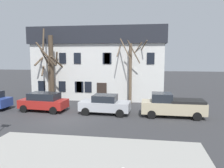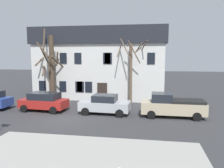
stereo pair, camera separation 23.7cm
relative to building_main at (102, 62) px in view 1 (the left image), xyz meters
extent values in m
plane|color=#38383A|center=(-0.72, -11.72, -4.22)|extent=(120.00, 120.00, 0.00)
cube|color=#A8A59E|center=(2.91, -19.15, -4.16)|extent=(11.95, 7.64, 0.12)
cube|color=white|center=(0.00, 0.00, -1.02)|extent=(15.11, 8.18, 6.40)
cube|color=#23262D|center=(0.00, 0.00, 3.13)|extent=(15.61, 8.68, 1.91)
cube|color=#2D231E|center=(0.82, -4.14, -3.17)|extent=(1.10, 0.12, 2.10)
cube|color=black|center=(-6.29, -4.13, -2.62)|extent=(0.80, 0.08, 1.20)
cube|color=black|center=(-3.78, -4.13, -2.62)|extent=(0.80, 0.08, 1.20)
cube|color=black|center=(-1.86, -4.13, -2.62)|extent=(0.80, 0.08, 1.20)
cube|color=black|center=(-1.67, -4.13, -2.62)|extent=(0.80, 0.08, 1.20)
cube|color=black|center=(-0.73, -4.13, -2.62)|extent=(0.80, 0.08, 1.20)
cube|color=black|center=(-3.64, -4.13, 0.58)|extent=(0.80, 0.08, 1.20)
cube|color=black|center=(-1.92, -4.13, 0.58)|extent=(0.80, 0.08, 1.20)
cube|color=black|center=(1.35, -4.13, 0.58)|extent=(0.80, 0.08, 1.20)
cube|color=black|center=(1.51, -4.13, 0.58)|extent=(0.80, 0.08, 1.20)
cube|color=black|center=(6.11, -4.13, 0.58)|extent=(0.80, 0.08, 1.20)
cylinder|color=brown|center=(-4.97, -4.52, -1.72)|extent=(0.54, 0.54, 5.01)
cylinder|color=brown|center=(-6.08, -4.20, 0.56)|extent=(0.85, 2.36, 1.67)
cylinder|color=brown|center=(-4.39, -4.16, 0.05)|extent=(0.97, 1.41, 2.51)
cylinder|color=brown|center=(-5.74, -4.77, -0.80)|extent=(0.71, 1.68, 1.12)
cylinder|color=brown|center=(-3.94, -4.82, 0.12)|extent=(0.82, 2.22, 1.51)
cylinder|color=brown|center=(-4.62, -3.69, 0.22)|extent=(1.86, 0.93, 2.05)
cylinder|color=#4C3D2D|center=(-4.37, -5.54, -0.62)|extent=(0.50, 0.50, 7.21)
cylinder|color=#4C3D2D|center=(-4.34, -6.34, 0.76)|extent=(1.74, 0.24, 1.84)
cylinder|color=#4C3D2D|center=(-4.97, -6.42, 1.47)|extent=(1.93, 1.39, 1.66)
cylinder|color=#4C3D2D|center=(-4.79, -6.13, 0.68)|extent=(1.38, 1.05, 1.67)
cylinder|color=#4C3D2D|center=(-5.05, -5.78, 2.60)|extent=(0.69, 1.55, 2.35)
cylinder|color=brown|center=(4.02, -4.78, -1.06)|extent=(0.33, 0.33, 6.33)
cylinder|color=brown|center=(5.21, -4.30, 1.63)|extent=(1.09, 2.48, 1.59)
cylinder|color=brown|center=(3.53, -5.34, 1.56)|extent=(1.27, 1.13, 2.13)
cylinder|color=brown|center=(2.83, -4.71, 1.51)|extent=(0.26, 2.44, 1.56)
cylinder|color=brown|center=(4.40, -5.38, 1.24)|extent=(1.35, 0.90, 2.36)
cylinder|color=brown|center=(4.44, -4.04, 1.19)|extent=(1.60, 0.99, 2.17)
cylinder|color=black|center=(-7.76, -8.60, -3.88)|extent=(0.69, 0.27, 0.68)
cube|color=#AD231E|center=(-3.63, -9.21, -3.52)|extent=(4.40, 2.16, 0.77)
cube|color=#1E232B|center=(-3.54, -9.21, -2.83)|extent=(2.76, 1.83, 0.62)
cylinder|color=black|center=(-5.14, -10.04, -3.88)|extent=(0.69, 0.27, 0.68)
cylinder|color=black|center=(-5.01, -8.17, -3.88)|extent=(0.69, 0.27, 0.68)
cylinder|color=black|center=(-2.24, -10.24, -3.88)|extent=(0.69, 0.27, 0.68)
cylinder|color=black|center=(-2.11, -8.38, -3.88)|extent=(0.69, 0.27, 0.68)
cube|color=#B7BABF|center=(2.16, -9.32, -3.51)|extent=(4.47, 2.11, 0.79)
cube|color=#1E232B|center=(2.16, -9.32, -2.83)|extent=(2.10, 1.76, 0.58)
cylinder|color=black|center=(0.63, -10.17, -3.88)|extent=(0.69, 0.26, 0.68)
cylinder|color=black|center=(0.73, -8.30, -3.88)|extent=(0.69, 0.26, 0.68)
cylinder|color=black|center=(3.60, -10.33, -3.88)|extent=(0.69, 0.26, 0.68)
cylinder|color=black|center=(3.70, -8.46, -3.88)|extent=(0.69, 0.26, 0.68)
cube|color=#C6B793|center=(7.96, -9.38, -3.43)|extent=(5.21, 1.95, 0.95)
cube|color=#1E232B|center=(7.02, -9.37, -2.60)|extent=(1.67, 1.69, 0.70)
cube|color=black|center=(9.10, -9.39, -2.85)|extent=(2.71, 1.85, 0.20)
cylinder|color=black|center=(6.19, -10.31, -3.88)|extent=(0.68, 0.23, 0.68)
cylinder|color=black|center=(6.20, -8.41, -3.88)|extent=(0.68, 0.23, 0.68)
cylinder|color=black|center=(9.71, -10.35, -3.88)|extent=(0.68, 0.23, 0.68)
cylinder|color=black|center=(9.73, -8.44, -3.88)|extent=(0.68, 0.23, 0.68)
torus|color=black|center=(-5.44, -5.89, -3.87)|extent=(0.71, 0.15, 0.71)
torus|color=black|center=(-6.47, -6.04, -3.87)|extent=(0.71, 0.15, 0.71)
cylinder|color=#1E4C8C|center=(-5.95, -5.96, -3.65)|extent=(0.99, 0.19, 0.19)
cylinder|color=#1E4C8C|center=(-6.15, -5.99, -3.42)|extent=(0.09, 0.05, 0.45)
camera|label=1|loc=(5.76, -28.37, 0.85)|focal=36.14mm
camera|label=2|loc=(6.00, -28.33, 0.85)|focal=36.14mm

